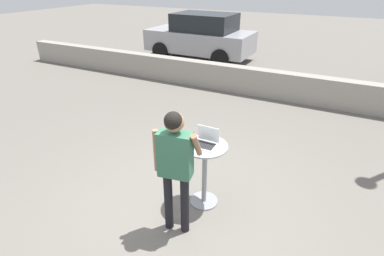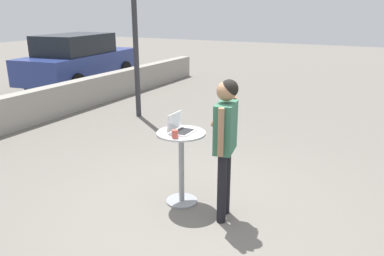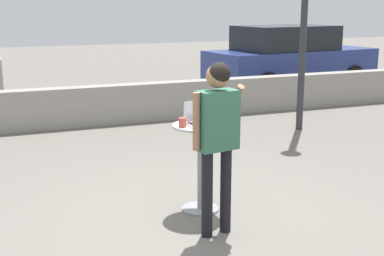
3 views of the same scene
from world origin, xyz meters
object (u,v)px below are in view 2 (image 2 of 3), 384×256
object	(u,v)px
cafe_table	(181,158)
standing_person	(225,133)
parked_car_near_street	(80,60)
coffee_mug	(175,134)
laptop	(180,128)

from	to	relation	value
cafe_table	standing_person	size ratio (longest dim) A/B	0.57
parked_car_near_street	coffee_mug	bearing A→B (deg)	-129.26
cafe_table	coffee_mug	distance (m)	0.46
coffee_mug	parked_car_near_street	distance (m)	8.86
laptop	parked_car_near_street	world-z (taller)	parked_car_near_street
coffee_mug	laptop	bearing A→B (deg)	14.29
laptop	standing_person	xyz separation A→B (m)	(-0.10, -0.65, 0.07)
cafe_table	standing_person	xyz separation A→B (m)	(-0.10, -0.64, 0.47)
coffee_mug	standing_person	xyz separation A→B (m)	(0.13, -0.60, 0.07)
laptop	standing_person	world-z (taller)	standing_person
cafe_table	standing_person	bearing A→B (deg)	-98.74
laptop	parked_car_near_street	distance (m)	8.67
coffee_mug	parked_car_near_street	bearing A→B (deg)	50.74
laptop	coffee_mug	bearing A→B (deg)	-165.71
parked_car_near_street	standing_person	bearing A→B (deg)	-126.31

